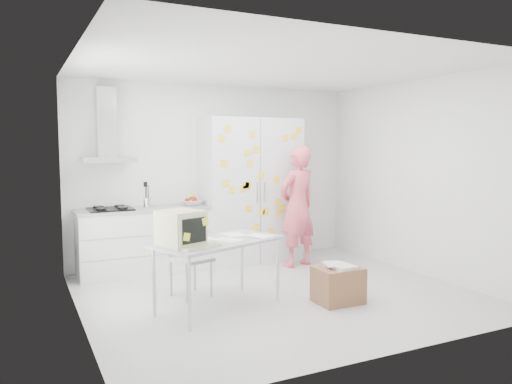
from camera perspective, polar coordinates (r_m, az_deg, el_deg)
name	(u,v)px	position (r m, az deg, el deg)	size (l,w,h in m)	color
floor	(276,294)	(6.18, 2.35, -11.60)	(4.50, 4.00, 0.02)	silver
walls	(251,179)	(6.57, -0.58, 1.50)	(4.52, 4.01, 2.70)	white
ceiling	(277,67)	(5.98, 2.45, 14.08)	(4.50, 4.00, 0.02)	white
counter_run	(144,240)	(7.21, -12.64, -5.32)	(1.84, 0.63, 1.28)	white
range_hood	(107,133)	(7.14, -16.70, 6.46)	(0.70, 0.48, 1.01)	silver
tall_cabinet	(251,191)	(7.64, -0.59, 0.16)	(1.50, 0.68, 2.20)	silver
person	(298,206)	(7.39, 4.77, -1.65)	(0.65, 0.43, 1.79)	#E95A6C
desk	(196,235)	(5.29, -6.91, -4.91)	(1.57, 1.16, 1.12)	#B0B3BC
chair	(187,252)	(6.04, -7.87, -6.79)	(0.52, 0.52, 0.93)	#A1A19F
cardboard_box	(338,284)	(5.86, 9.37, -10.37)	(0.52, 0.43, 0.45)	#8B5D3C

